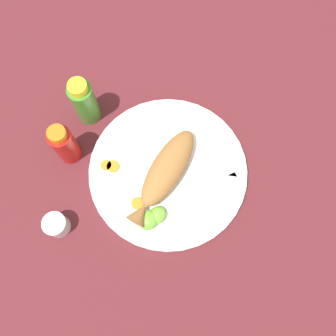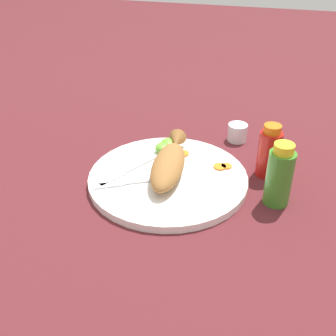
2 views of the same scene
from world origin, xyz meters
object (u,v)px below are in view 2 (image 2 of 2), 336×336
at_px(fried_fish, 169,163).
at_px(hot_sauce_bottle_green, 279,176).
at_px(fork_near, 129,183).
at_px(salt_cup, 237,133).
at_px(main_plate, 168,178).
at_px(fork_far, 127,171).
at_px(hot_sauce_bottle_red, 269,152).

height_order(fried_fish, hot_sauce_bottle_green, hot_sauce_bottle_green).
xyz_separation_m(fork_near, salt_cup, (-0.30, 0.21, 0.00)).
xyz_separation_m(main_plate, fried_fish, (-0.01, -0.00, 0.03)).
height_order(fried_fish, salt_cup, fried_fish).
relative_size(fork_far, hot_sauce_bottle_red, 1.28).
distance_m(fried_fish, hot_sauce_bottle_green, 0.25).
distance_m(main_plate, fork_near, 0.10).
bearing_deg(hot_sauce_bottle_red, main_plate, -67.27).
height_order(main_plate, fork_far, fork_far).
xyz_separation_m(main_plate, fork_far, (0.01, -0.10, 0.01)).
bearing_deg(main_plate, hot_sauce_bottle_green, 86.50).
xyz_separation_m(fork_far, hot_sauce_bottle_red, (-0.10, 0.32, 0.04)).
relative_size(fried_fish, salt_cup, 4.75).
bearing_deg(salt_cup, main_plate, -28.15).
bearing_deg(hot_sauce_bottle_green, fork_near, -82.91).
xyz_separation_m(main_plate, fork_near, (0.06, -0.08, 0.01)).
bearing_deg(hot_sauce_bottle_red, fried_fish, -70.39).
height_order(hot_sauce_bottle_red, hot_sauce_bottle_green, hot_sauce_bottle_green).
bearing_deg(hot_sauce_bottle_green, main_plate, -93.50).
bearing_deg(main_plate, hot_sauce_bottle_red, 112.73).
relative_size(fork_near, salt_cup, 3.25).
height_order(main_plate, hot_sauce_bottle_green, hot_sauce_bottle_green).
distance_m(main_plate, salt_cup, 0.28).
bearing_deg(fork_near, main_plate, -171.00).
height_order(main_plate, fried_fish, fried_fish).
bearing_deg(fork_near, hot_sauce_bottle_green, 160.44).
bearing_deg(salt_cup, fork_near, -34.74).
bearing_deg(salt_cup, fried_fish, -29.71).
height_order(main_plate, salt_cup, salt_cup).
distance_m(fork_near, fork_far, 0.05).
bearing_deg(hot_sauce_bottle_red, hot_sauce_bottle_green, 13.92).
distance_m(hot_sauce_bottle_red, salt_cup, 0.18).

